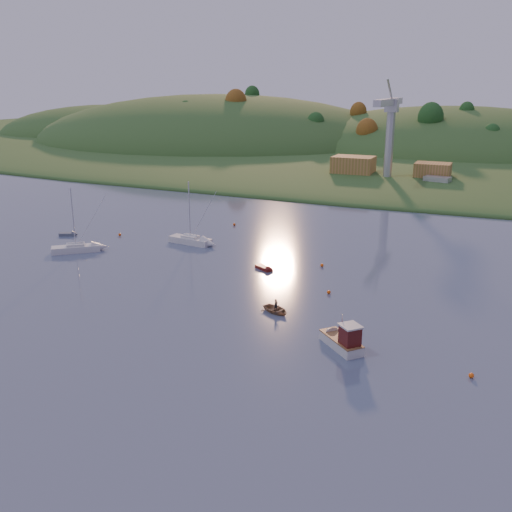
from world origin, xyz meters
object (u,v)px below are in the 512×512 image
at_px(sailboat_near, 76,248).
at_px(canoe, 276,310).
at_px(red_tender, 267,269).
at_px(fishing_boat, 339,338).
at_px(sailboat_far, 190,240).
at_px(grey_dinghy, 71,234).

bearing_deg(sailboat_near, canoe, -55.63).
relative_size(canoe, red_tender, 1.02).
bearing_deg(red_tender, sailboat_near, -143.73).
height_order(fishing_boat, sailboat_near, sailboat_near).
height_order(sailboat_far, grey_dinghy, sailboat_far).
xyz_separation_m(fishing_boat, grey_dinghy, (-56.65, 24.49, -0.67)).
relative_size(sailboat_near, grey_dinghy, 2.98).
xyz_separation_m(canoe, red_tender, (-7.17, 14.35, -0.14)).
bearing_deg(red_tender, grey_dinghy, -156.24).
height_order(sailboat_far, red_tender, sailboat_far).
height_order(sailboat_far, canoe, sailboat_far).
distance_m(sailboat_far, grey_dinghy, 22.80).
distance_m(sailboat_far, canoe, 33.67).
xyz_separation_m(sailboat_far, grey_dinghy, (-22.44, -4.00, -0.45)).
xyz_separation_m(fishing_boat, red_tender, (-16.54, 20.12, -0.68)).
bearing_deg(grey_dinghy, sailboat_near, -68.06).
bearing_deg(grey_dinghy, fishing_boat, -46.50).
xyz_separation_m(fishing_boat, canoe, (-9.37, 5.77, -0.54)).
bearing_deg(grey_dinghy, sailboat_far, -13.01).
distance_m(sailboat_near, sailboat_far, 18.78).
bearing_deg(fishing_boat, sailboat_far, 2.99).
bearing_deg(fishing_boat, grey_dinghy, 19.41).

